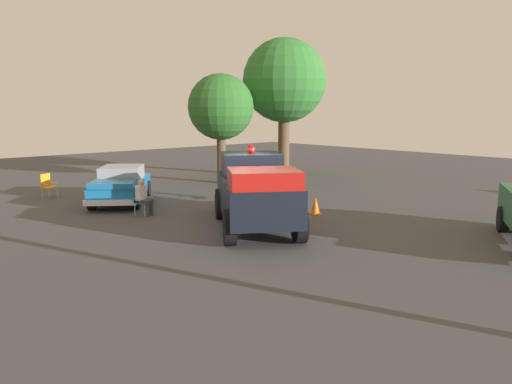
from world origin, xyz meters
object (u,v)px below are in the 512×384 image
object	(u,v)px
classic_hot_rod	(121,185)
lawn_chair_by_car	(47,184)
lawn_chair_near_truck	(141,199)
spectator_seated	(143,196)
oak_tree_right	(284,81)
vintage_fire_truck	(255,191)
lawn_chair_spare	(238,187)
oak_tree_left	(221,108)
traffic_cone	(315,206)

from	to	relation	value
classic_hot_rod	lawn_chair_by_car	xyz separation A→B (m)	(-3.27, -1.77, -0.16)
classic_hot_rod	lawn_chair_near_truck	distance (m)	2.70
spectator_seated	oak_tree_right	bearing A→B (deg)	109.32
spectator_seated	oak_tree_right	distance (m)	12.55
vintage_fire_truck	classic_hot_rod	xyz separation A→B (m)	(-6.86, -1.16, -0.45)
classic_hot_rod	oak_tree_right	distance (m)	11.49
lawn_chair_spare	lawn_chair_by_car	bearing A→B (deg)	-138.68
oak_tree_left	oak_tree_right	bearing A→B (deg)	82.50
lawn_chair_near_truck	traffic_cone	size ratio (longest dim) A/B	1.61
vintage_fire_truck	spectator_seated	xyz separation A→B (m)	(-4.10, -1.69, -0.50)
spectator_seated	oak_tree_right	size ratio (longest dim) A/B	0.17
lawn_chair_by_car	oak_tree_left	size ratio (longest dim) A/B	0.18
vintage_fire_truck	spectator_seated	bearing A→B (deg)	-157.62
vintage_fire_truck	lawn_chair_by_car	xyz separation A→B (m)	(-10.13, -2.94, -0.61)
classic_hot_rod	traffic_cone	xyz separation A→B (m)	(6.80, 4.17, -0.44)
lawn_chair_spare	traffic_cone	world-z (taller)	lawn_chair_spare
classic_hot_rod	oak_tree_left	size ratio (longest dim) A/B	0.82
lawn_chair_near_truck	spectator_seated	distance (m)	0.17
lawn_chair_near_truck	oak_tree_left	bearing A→B (deg)	121.18
classic_hot_rod	oak_tree_right	bearing A→B (deg)	96.02
traffic_cone	lawn_chair_near_truck	bearing A→B (deg)	-131.26
lawn_chair_spare	oak_tree_right	size ratio (longest dim) A/B	0.13
traffic_cone	lawn_chair_by_car	bearing A→B (deg)	-149.45
lawn_chair_near_truck	lawn_chair_by_car	distance (m)	6.02
lawn_chair_near_truck	traffic_cone	distance (m)	6.32
traffic_cone	lawn_chair_spare	bearing A→B (deg)	-173.25
spectator_seated	traffic_cone	xyz separation A→B (m)	(4.04, 4.70, -0.39)
vintage_fire_truck	spectator_seated	world-z (taller)	vintage_fire_truck
classic_hot_rod	traffic_cone	world-z (taller)	classic_hot_rod
traffic_cone	oak_tree_left	bearing A→B (deg)	164.67
lawn_chair_by_car	traffic_cone	distance (m)	11.70
vintage_fire_truck	oak_tree_left	bearing A→B (deg)	147.94
lawn_chair_by_car	lawn_chair_spare	size ratio (longest dim) A/B	1.00
vintage_fire_truck	lawn_chair_spare	size ratio (longest dim) A/B	6.03
lawn_chair_spare	oak_tree_left	world-z (taller)	oak_tree_left
lawn_chair_near_truck	lawn_chair_by_car	size ratio (longest dim) A/B	1.00
vintage_fire_truck	traffic_cone	world-z (taller)	vintage_fire_truck
oak_tree_right	traffic_cone	world-z (taller)	oak_tree_right
oak_tree_right	oak_tree_left	bearing A→B (deg)	-97.50
lawn_chair_by_car	lawn_chair_spare	bearing A→B (deg)	41.32
vintage_fire_truck	traffic_cone	size ratio (longest dim) A/B	9.69
oak_tree_left	oak_tree_right	size ratio (longest dim) A/B	0.73
oak_tree_left	traffic_cone	world-z (taller)	oak_tree_left
lawn_chair_near_truck	lawn_chair_spare	distance (m)	4.31
classic_hot_rod	lawn_chair_near_truck	xyz separation A→B (m)	(2.64, -0.58, -0.16)
lawn_chair_by_car	oak_tree_left	world-z (taller)	oak_tree_left
vintage_fire_truck	classic_hot_rod	world-z (taller)	vintage_fire_truck
spectator_seated	traffic_cone	bearing A→B (deg)	49.26
traffic_cone	classic_hot_rod	bearing A→B (deg)	-148.48
spectator_seated	oak_tree_right	world-z (taller)	oak_tree_right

